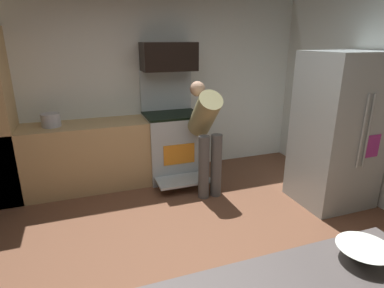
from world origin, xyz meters
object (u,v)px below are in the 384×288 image
person_cook (206,130)px  stock_pot (51,120)px  mixing_bowl_small (363,253)px  microwave (169,57)px  oven_range (172,143)px  refrigerator (337,131)px

person_cook → stock_pot: size_ratio=6.10×
person_cook → mixing_bowl_small: 2.63m
stock_pot → microwave: bearing=2.9°
mixing_bowl_small → microwave: bearing=90.8°
oven_range → mixing_bowl_small: bearing=-89.2°
person_cook → stock_pot: person_cook is taller
person_cook → mixing_bowl_small: size_ratio=5.29×
microwave → stock_pot: (-1.57, -0.08, -0.74)m
microwave → mixing_bowl_small: microwave is taller
oven_range → microwave: size_ratio=2.07×
refrigerator → oven_range: bearing=139.7°
refrigerator → person_cook: bearing=151.3°
microwave → person_cook: size_ratio=0.52×
refrigerator → stock_pot: (-3.22, 1.41, 0.07)m
person_cook → stock_pot: 1.95m
stock_pot → mixing_bowl_small: bearing=-63.7°
refrigerator → mixing_bowl_small: refrigerator is taller
microwave → person_cook: (0.26, -0.73, -0.87)m
person_cook → microwave: bearing=109.7°
refrigerator → stock_pot: size_ratio=7.80×
person_cook → stock_pot: bearing=160.4°
refrigerator → person_cook: size_ratio=1.28×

